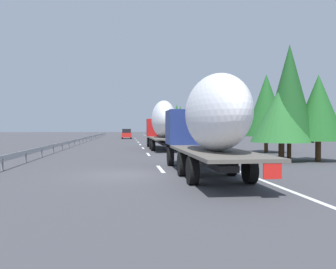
% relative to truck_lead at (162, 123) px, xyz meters
% --- Properties ---
extents(ground_plane, '(260.00, 260.00, 0.00)m').
position_rel_truck_lead_xyz_m(ground_plane, '(21.13, 3.60, -2.65)').
color(ground_plane, '#424247').
extents(lane_stripe_0, '(3.20, 0.20, 0.01)m').
position_rel_truck_lead_xyz_m(lane_stripe_0, '(-16.87, 1.80, -2.64)').
color(lane_stripe_0, white).
rests_on(lane_stripe_0, ground_plane).
extents(lane_stripe_1, '(3.20, 0.20, 0.01)m').
position_rel_truck_lead_xyz_m(lane_stripe_1, '(-6.61, 1.80, -2.64)').
color(lane_stripe_1, white).
rests_on(lane_stripe_1, ground_plane).
extents(lane_stripe_2, '(3.20, 0.20, 0.01)m').
position_rel_truck_lead_xyz_m(lane_stripe_2, '(2.16, 1.80, -2.64)').
color(lane_stripe_2, white).
rests_on(lane_stripe_2, ground_plane).
extents(lane_stripe_3, '(3.20, 0.20, 0.01)m').
position_rel_truck_lead_xyz_m(lane_stripe_3, '(10.20, 1.80, -2.64)').
color(lane_stripe_3, white).
rests_on(lane_stripe_3, ground_plane).
extents(lane_stripe_4, '(3.20, 0.20, 0.01)m').
position_rel_truck_lead_xyz_m(lane_stripe_4, '(17.98, 1.80, -2.64)').
color(lane_stripe_4, white).
rests_on(lane_stripe_4, ground_plane).
extents(lane_stripe_5, '(3.20, 0.20, 0.01)m').
position_rel_truck_lead_xyz_m(lane_stripe_5, '(27.12, 1.80, -2.64)').
color(lane_stripe_5, white).
rests_on(lane_stripe_5, ground_plane).
extents(lane_stripe_6, '(3.20, 0.20, 0.01)m').
position_rel_truck_lead_xyz_m(lane_stripe_6, '(37.71, 1.80, -2.64)').
color(lane_stripe_6, white).
rests_on(lane_stripe_6, ground_plane).
extents(edge_line_right, '(110.00, 0.20, 0.01)m').
position_rel_truck_lead_xyz_m(edge_line_right, '(26.13, -1.90, -2.64)').
color(edge_line_right, white).
rests_on(edge_line_right, ground_plane).
extents(truck_lead, '(12.97, 2.55, 4.73)m').
position_rel_truck_lead_xyz_m(truck_lead, '(0.00, 0.00, 0.00)').
color(truck_lead, '#B21919').
rests_on(truck_lead, ground_plane).
extents(truck_trailing, '(12.11, 2.55, 4.24)m').
position_rel_truck_lead_xyz_m(truck_trailing, '(-19.83, -0.00, -0.24)').
color(truck_trailing, navy).
rests_on(truck_trailing, ground_plane).
extents(car_blue_sedan, '(4.67, 1.85, 1.78)m').
position_rel_truck_lead_xyz_m(car_blue_sedan, '(53.24, 3.70, -1.74)').
color(car_blue_sedan, '#28479E').
rests_on(car_blue_sedan, ground_plane).
extents(car_red_compact, '(4.69, 1.91, 1.93)m').
position_rel_truck_lead_xyz_m(car_red_compact, '(35.26, 3.49, -1.68)').
color(car_red_compact, red).
rests_on(car_red_compact, ground_plane).
extents(road_sign, '(0.10, 0.90, 2.96)m').
position_rel_truck_lead_xyz_m(road_sign, '(14.72, -3.10, -0.59)').
color(road_sign, gray).
rests_on(road_sign, ground_plane).
extents(tree_0, '(3.16, 3.16, 7.07)m').
position_rel_truck_lead_xyz_m(tree_0, '(44.21, -8.51, 1.64)').
color(tree_0, '#472D19').
rests_on(tree_0, ground_plane).
extents(tree_1, '(3.11, 3.11, 7.41)m').
position_rel_truck_lead_xyz_m(tree_1, '(-13.46, -6.75, 1.79)').
color(tree_1, '#472D19').
rests_on(tree_1, ground_plane).
extents(tree_2, '(3.89, 3.89, 4.86)m').
position_rel_truck_lead_xyz_m(tree_2, '(-13.49, -6.22, 0.38)').
color(tree_2, '#472D19').
rests_on(tree_2, ground_plane).
extents(tree_3, '(3.66, 3.66, 6.69)m').
position_rel_truck_lead_xyz_m(tree_3, '(-5.84, -8.32, 1.39)').
color(tree_3, '#472D19').
rests_on(tree_3, ground_plane).
extents(tree_4, '(3.22, 3.22, 5.47)m').
position_rel_truck_lead_xyz_m(tree_4, '(-13.85, -8.48, 0.73)').
color(tree_4, '#472D19').
rests_on(tree_4, ground_plane).
extents(tree_5, '(2.82, 2.82, 7.02)m').
position_rel_truck_lead_xyz_m(tree_5, '(38.95, -6.95, 1.80)').
color(tree_5, '#472D19').
rests_on(tree_5, ground_plane).
extents(guardrail_median, '(94.00, 0.10, 0.76)m').
position_rel_truck_lead_xyz_m(guardrail_median, '(24.13, 9.60, -2.07)').
color(guardrail_median, '#9EA0A5').
rests_on(guardrail_median, ground_plane).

